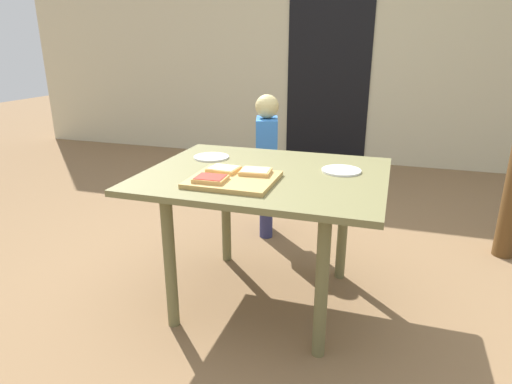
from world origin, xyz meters
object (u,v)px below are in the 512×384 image
(child_left, at_px, (267,158))
(pizza_slice_far_left, at_px, (224,169))
(pizza_slice_far_right, at_px, (256,172))
(pizza_slice_near_left, at_px, (211,179))
(dining_table, at_px, (265,190))
(plate_white_right, at_px, (341,170))
(cutting_board, at_px, (233,180))
(plate_white_left, at_px, (211,157))

(child_left, bearing_deg, pizza_slice_far_left, -86.08)
(pizza_slice_far_right, bearing_deg, pizza_slice_far_left, -176.92)
(pizza_slice_near_left, xyz_separation_m, pizza_slice_far_right, (0.15, 0.17, 0.00))
(dining_table, bearing_deg, plate_white_right, 20.29)
(cutting_board, relative_size, pizza_slice_near_left, 2.66)
(dining_table, height_order, pizza_slice_near_left, pizza_slice_near_left)
(dining_table, relative_size, cutting_board, 3.05)
(pizza_slice_far_left, height_order, plate_white_right, pizza_slice_far_left)
(pizza_slice_near_left, bearing_deg, plate_white_left, 113.02)
(plate_white_left, bearing_deg, child_left, 79.23)
(pizza_slice_near_left, xyz_separation_m, plate_white_right, (0.52, 0.39, -0.03))
(pizza_slice_far_left, xyz_separation_m, pizza_slice_far_right, (0.15, 0.01, 0.00))
(child_left, bearing_deg, plate_white_left, -100.77)
(plate_white_left, relative_size, plate_white_right, 1.00)
(pizza_slice_far_right, height_order, child_left, child_left)
(plate_white_left, bearing_deg, dining_table, -26.31)
(dining_table, bearing_deg, pizza_slice_far_left, -147.39)
(pizza_slice_near_left, relative_size, pizza_slice_far_right, 0.96)
(child_left, bearing_deg, plate_white_right, -50.05)
(pizza_slice_far_left, height_order, plate_white_left, pizza_slice_far_left)
(pizza_slice_near_left, distance_m, plate_white_right, 0.65)
(pizza_slice_far_left, distance_m, child_left, 0.95)
(dining_table, bearing_deg, pizza_slice_near_left, -122.48)
(cutting_board, xyz_separation_m, plate_white_right, (0.44, 0.31, -0.01))
(dining_table, bearing_deg, child_left, 105.95)
(plate_white_right, bearing_deg, plate_white_left, 176.03)
(pizza_slice_near_left, distance_m, plate_white_left, 0.48)
(pizza_slice_far_left, bearing_deg, dining_table, 32.61)
(pizza_slice_near_left, bearing_deg, plate_white_right, 37.40)
(dining_table, xyz_separation_m, cutting_board, (-0.09, -0.19, 0.10))
(child_left, bearing_deg, dining_table, -74.05)
(cutting_board, bearing_deg, pizza_slice_far_right, 47.74)
(cutting_board, height_order, pizza_slice_far_right, pizza_slice_far_right)
(cutting_board, xyz_separation_m, pizza_slice_far_left, (-0.08, 0.08, 0.02))
(cutting_board, height_order, child_left, child_left)
(plate_white_right, bearing_deg, cutting_board, -144.47)
(pizza_slice_far_left, xyz_separation_m, plate_white_right, (0.52, 0.24, -0.03))
(plate_white_right, bearing_deg, child_left, 129.95)
(pizza_slice_far_right, bearing_deg, child_left, 103.31)
(pizza_slice_far_left, xyz_separation_m, child_left, (-0.06, 0.93, -0.18))
(pizza_slice_far_right, xyz_separation_m, plate_white_left, (-0.34, 0.28, -0.03))
(cutting_board, distance_m, plate_white_right, 0.54)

